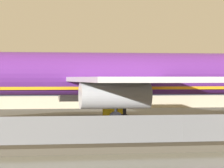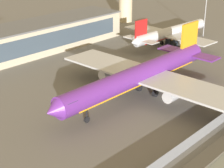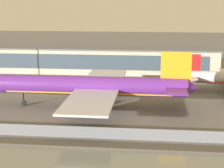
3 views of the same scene
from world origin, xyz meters
TOP-DOWN VIEW (x-y plane):
  - ground_plane at (0.00, 0.00)m, footprint 500.00×500.00m
  - shoreline_seawall at (0.00, -20.50)m, footprint 320.00×3.00m
  - perimeter_fence at (0.00, -16.00)m, footprint 280.00×0.10m
  - cargo_jet_purple at (-3.72, 6.34)m, footprint 57.77×49.68m
  - baggage_tug at (1.35, 23.19)m, footprint 3.48×2.29m
  - terminal_building at (-13.78, 57.44)m, footprint 102.44×16.05m

SIDE VIEW (x-z plane):
  - ground_plane at x=0.00m, z-range 0.00..0.00m
  - shoreline_seawall at x=0.00m, z-range 0.00..0.50m
  - baggage_tug at x=1.35m, z-range -0.09..1.71m
  - perimeter_fence at x=0.00m, z-range 0.00..2.53m
  - terminal_building at x=-13.78m, z-range 0.01..10.00m
  - cargo_jet_purple at x=-3.72m, z-range -1.85..13.74m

